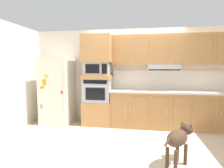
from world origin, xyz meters
TOP-DOWN VIEW (x-y plane):
  - ground_plane at (0.00, 0.00)m, footprint 9.60×9.60m
  - back_kitchen_wall at (0.00, 1.11)m, footprint 6.20×0.12m
  - side_panel_left at (-2.80, 0.00)m, footprint 0.12×7.10m
  - refrigerator at (-2.03, 0.68)m, footprint 0.76×0.73m
  - oven_base_cabinet at (-0.94, 0.75)m, footprint 0.74×0.62m
  - built_in_oven at (-0.94, 0.75)m, footprint 0.70×0.62m
  - appliance_mid_shelf at (-0.94, 0.75)m, footprint 0.74×0.62m
  - microwave at (-0.94, 0.75)m, footprint 0.64×0.54m
  - appliance_upper_cabinet at (-0.94, 0.75)m, footprint 0.74×0.62m
  - lower_cabinet_run at (0.88, 0.75)m, footprint 2.89×0.63m
  - countertop_slab at (0.88, 0.75)m, footprint 2.93×0.64m
  - backsplash_panel at (0.88, 1.04)m, footprint 2.93×0.02m
  - upper_cabinet_with_hood at (0.87, 0.87)m, footprint 2.89×0.48m
  - screwdriver at (0.44, 0.68)m, footprint 0.17×0.16m
  - dog at (0.76, -1.03)m, footprint 0.54×0.68m

SIDE VIEW (x-z plane):
  - ground_plane at x=0.00m, z-range 0.00..0.00m
  - oven_base_cabinet at x=-0.94m, z-range 0.00..0.60m
  - dog at x=0.76m, z-range 0.12..0.75m
  - lower_cabinet_run at x=0.88m, z-range 0.00..0.88m
  - refrigerator at x=-2.03m, z-range 0.00..1.76m
  - countertop_slab at x=0.88m, z-range 0.88..0.92m
  - built_in_oven at x=-0.94m, z-range 0.60..1.20m
  - screwdriver at x=0.44m, z-range 0.92..0.95m
  - backsplash_panel at x=0.88m, z-range 0.92..1.42m
  - back_kitchen_wall at x=0.00m, z-range 0.00..2.50m
  - side_panel_left at x=-2.80m, z-range 0.00..2.50m
  - appliance_mid_shelf at x=-0.94m, z-range 1.20..1.30m
  - microwave at x=-0.94m, z-range 1.30..1.62m
  - upper_cabinet_with_hood at x=0.87m, z-range 1.46..2.34m
  - appliance_upper_cabinet at x=-0.94m, z-range 1.62..2.30m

